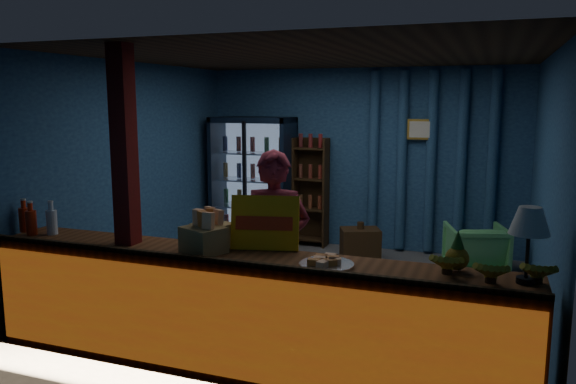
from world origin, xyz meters
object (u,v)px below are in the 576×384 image
(shopkeeper, at_px, (274,248))
(table_lamp, at_px, (529,224))
(pastry_tray, at_px, (327,263))
(green_chair, at_px, (475,250))

(shopkeeper, height_order, table_lamp, shopkeeper)
(pastry_tray, height_order, table_lamp, table_lamp)
(shopkeeper, relative_size, green_chair, 2.47)
(pastry_tray, bearing_deg, shopkeeper, 136.14)
(green_chair, xyz_separation_m, table_lamp, (0.39, -3.21, 1.03))
(shopkeeper, bearing_deg, green_chair, 50.42)
(shopkeeper, bearing_deg, table_lamp, -23.76)
(shopkeeper, xyz_separation_m, green_chair, (1.62, 2.66, -0.54))
(shopkeeper, height_order, pastry_tray, shopkeeper)
(green_chair, relative_size, pastry_tray, 1.72)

